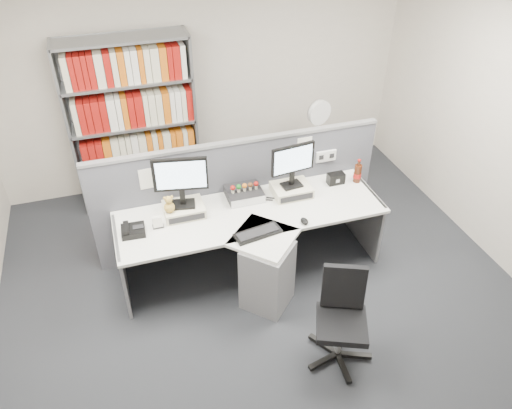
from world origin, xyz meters
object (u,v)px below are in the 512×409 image
object	(u,v)px
filing_cabinet	(315,164)
office_chair	(342,315)
desk	(258,247)
monitor_left	(181,178)
desk_calendar	(158,223)
keyboard	(258,233)
shelving_unit	(134,127)
cola_bottle	(358,173)
monitor_right	(293,162)
desk_fan	(319,115)
speaker	(336,178)
mouse	(304,221)
desktop_pc	(244,194)
desk_phone	(133,230)

from	to	relation	value
filing_cabinet	office_chair	world-z (taller)	office_chair
desk	monitor_left	distance (m)	0.99
desk	desk_calendar	world-z (taller)	desk_calendar
keyboard	shelving_unit	distance (m)	2.17
cola_bottle	filing_cabinet	xyz separation A→B (m)	(-0.02, 1.01, -0.47)
monitor_right	desk_fan	bearing A→B (deg)	54.65
monitor_left	speaker	distance (m)	1.65
monitor_left	filing_cabinet	bearing A→B (deg)	29.17
cola_bottle	shelving_unit	xyz separation A→B (m)	(-2.12, 1.46, 0.16)
desk_calendar	speaker	distance (m)	1.89
desk	desk_calendar	size ratio (longest dim) A/B	22.12
desk	mouse	distance (m)	0.52
desktop_pc	filing_cabinet	xyz separation A→B (m)	(1.19, 0.93, -0.42)
filing_cabinet	desk_phone	bearing A→B (deg)	-153.28
desk	desktop_pc	bearing A→B (deg)	89.23
desk	speaker	bearing A→B (deg)	23.40
desk_calendar	speaker	size ratio (longest dim) A/B	0.67
keyboard	shelving_unit	size ratio (longest dim) A/B	0.23
speaker	desk_fan	size ratio (longest dim) A/B	0.35
monitor_left	speaker	bearing A→B (deg)	1.61
speaker	monitor_left	bearing A→B (deg)	-178.39
monitor_left	shelving_unit	bearing A→B (deg)	100.82
mouse	office_chair	size ratio (longest dim) A/B	0.13
monitor_right	shelving_unit	distance (m)	2.02
monitor_right	desk_fan	world-z (taller)	monitor_right
desk	shelving_unit	size ratio (longest dim) A/B	1.30
desk_fan	office_chair	distance (m)	2.62
speaker	cola_bottle	xyz separation A→B (m)	(0.23, -0.04, 0.04)
monitor_left	filing_cabinet	world-z (taller)	monitor_left
desktop_pc	keyboard	bearing A→B (deg)	-94.57
monitor_left	desktop_pc	distance (m)	0.73
cola_bottle	shelving_unit	bearing A→B (deg)	145.50
monitor_right	desk_calendar	size ratio (longest dim) A/B	3.92
speaker	cola_bottle	bearing A→B (deg)	-8.98
desk_calendar	desk_phone	bearing A→B (deg)	-174.28
monitor_left	office_chair	size ratio (longest dim) A/B	0.60
monitor_left	desk	bearing A→B (deg)	-31.74
keyboard	desk_phone	size ratio (longest dim) A/B	2.06
cola_bottle	desk_fan	xyz separation A→B (m)	(-0.02, 1.01, 0.20)
monitor_left	keyboard	bearing A→B (deg)	-41.47
monitor_left	desk_fan	bearing A→B (deg)	29.16
monitor_right	office_chair	distance (m)	1.55
desktop_pc	desk_phone	world-z (taller)	desktop_pc
shelving_unit	monitor_left	bearing A→B (deg)	-79.18
desk_calendar	shelving_unit	size ratio (longest dim) A/B	0.06
mouse	shelving_unit	xyz separation A→B (m)	(-1.33, 1.95, 0.24)
desk_calendar	shelving_unit	distance (m)	1.61
desk_phone	filing_cabinet	size ratio (longest dim) A/B	0.32
office_chair	monitor_right	bearing A→B (deg)	86.72
monitor_left	cola_bottle	distance (m)	1.86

